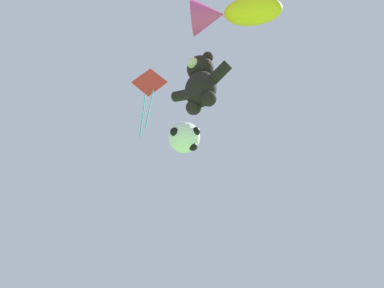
{
  "coord_description": "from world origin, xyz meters",
  "views": [
    {
      "loc": [
        5.81,
        0.46,
        1.76
      ],
      "look_at": [
        1.31,
        5.92,
        7.6
      ],
      "focal_mm": 40.0,
      "sensor_mm": 36.0,
      "label": 1
    }
  ],
  "objects_px": {
    "fish_kite_goldfin": "(230,13)",
    "diamond_kite": "(149,87)",
    "teddy_bear_kite": "(200,82)",
    "soccer_ball_kite": "(185,137)"
  },
  "relations": [
    {
      "from": "fish_kite_goldfin",
      "to": "diamond_kite",
      "type": "relative_size",
      "value": 0.81
    },
    {
      "from": "teddy_bear_kite",
      "to": "soccer_ball_kite",
      "type": "distance_m",
      "value": 1.51
    },
    {
      "from": "teddy_bear_kite",
      "to": "diamond_kite",
      "type": "height_order",
      "value": "diamond_kite"
    },
    {
      "from": "soccer_ball_kite",
      "to": "fish_kite_goldfin",
      "type": "height_order",
      "value": "fish_kite_goldfin"
    },
    {
      "from": "soccer_ball_kite",
      "to": "fish_kite_goldfin",
      "type": "relative_size",
      "value": 0.37
    },
    {
      "from": "fish_kite_goldfin",
      "to": "diamond_kite",
      "type": "bearing_deg",
      "value": 164.09
    },
    {
      "from": "teddy_bear_kite",
      "to": "fish_kite_goldfin",
      "type": "xyz_separation_m",
      "value": [
        1.39,
        -0.57,
        0.99
      ]
    },
    {
      "from": "fish_kite_goldfin",
      "to": "soccer_ball_kite",
      "type": "bearing_deg",
      "value": 160.3
    },
    {
      "from": "teddy_bear_kite",
      "to": "soccer_ball_kite",
      "type": "height_order",
      "value": "teddy_bear_kite"
    },
    {
      "from": "teddy_bear_kite",
      "to": "soccer_ball_kite",
      "type": "bearing_deg",
      "value": 166.17
    }
  ]
}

